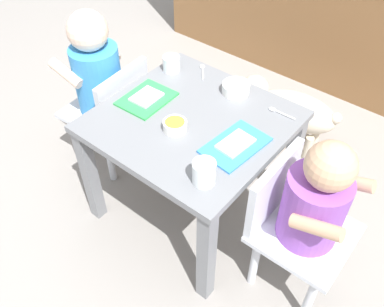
# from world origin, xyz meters

# --- Properties ---
(ground_plane) EXTENTS (7.00, 7.00, 0.00)m
(ground_plane) POSITION_xyz_m (0.00, 0.00, 0.00)
(ground_plane) COLOR gray
(dining_table) EXTENTS (0.59, 0.58, 0.46)m
(dining_table) POSITION_xyz_m (0.00, 0.00, 0.38)
(dining_table) COLOR slate
(dining_table) RESTS_ON ground
(seated_child_left) EXTENTS (0.30, 0.30, 0.69)m
(seated_child_left) POSITION_xyz_m (-0.46, -0.00, 0.42)
(seated_child_left) COLOR silver
(seated_child_left) RESTS_ON ground
(seated_child_right) EXTENTS (0.28, 0.28, 0.63)m
(seated_child_right) POSITION_xyz_m (0.46, -0.03, 0.39)
(seated_child_right) COLOR silver
(seated_child_right) RESTS_ON ground
(dog) EXTENTS (0.47, 0.22, 0.29)m
(dog) POSITION_xyz_m (0.08, 0.57, 0.19)
(dog) COLOR beige
(dog) RESTS_ON ground
(food_tray_left) EXTENTS (0.15, 0.19, 0.02)m
(food_tray_left) POSITION_xyz_m (-0.19, -0.02, 0.46)
(food_tray_left) COLOR green
(food_tray_left) RESTS_ON dining_table
(food_tray_right) EXTENTS (0.15, 0.22, 0.02)m
(food_tray_right) POSITION_xyz_m (0.19, -0.02, 0.46)
(food_tray_right) COLOR #388CD8
(food_tray_right) RESTS_ON dining_table
(water_cup_left) EXTENTS (0.06, 0.06, 0.06)m
(water_cup_left) POSITION_xyz_m (-0.24, 0.17, 0.48)
(water_cup_left) COLOR white
(water_cup_left) RESTS_ON dining_table
(water_cup_right) EXTENTS (0.07, 0.07, 0.07)m
(water_cup_right) POSITION_xyz_m (0.20, -0.19, 0.49)
(water_cup_right) COLOR white
(water_cup_right) RESTS_ON dining_table
(cereal_bowl_right_side) EXTENTS (0.08, 0.08, 0.03)m
(cereal_bowl_right_side) POSITION_xyz_m (-0.01, -0.08, 0.48)
(cereal_bowl_right_side) COLOR white
(cereal_bowl_right_side) RESTS_ON dining_table
(veggie_bowl_near) EXTENTS (0.10, 0.10, 0.04)m
(veggie_bowl_near) POSITION_xyz_m (0.03, 0.21, 0.48)
(veggie_bowl_near) COLOR white
(veggie_bowl_near) RESTS_ON dining_table
(spoon_by_left_tray) EXTENTS (0.10, 0.02, 0.01)m
(spoon_by_left_tray) POSITION_xyz_m (0.21, 0.21, 0.46)
(spoon_by_left_tray) COLOR silver
(spoon_by_left_tray) RESTS_ON dining_table
(spoon_by_right_tray) EXTENTS (0.07, 0.08, 0.01)m
(spoon_by_right_tray) POSITION_xyz_m (-0.15, 0.24, 0.46)
(spoon_by_right_tray) COLOR silver
(spoon_by_right_tray) RESTS_ON dining_table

